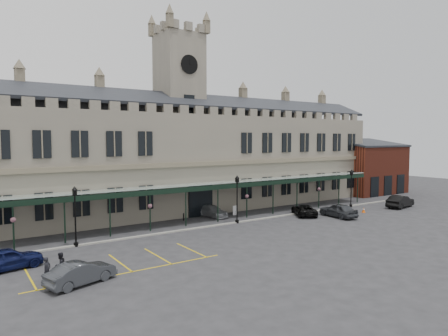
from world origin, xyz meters
TOP-DOWN VIEW (x-y plane):
  - ground at (0.00, 0.00)m, footprint 140.00×140.00m
  - station_building at (0.00, 15.91)m, footprint 60.00×10.36m
  - clock_tower at (0.00, 16.00)m, footprint 5.60×5.60m
  - canopy at (0.00, 7.46)m, footprint 50.00×4.10m
  - brick_annex at (34.00, 12.97)m, footprint 12.40×8.36m
  - kerb at (0.00, 5.50)m, footprint 60.00×0.40m
  - parking_markings at (-14.00, -1.50)m, footprint 16.00×6.00m
  - tree_behind_mid at (8.00, 25.00)m, footprint 6.00×6.00m
  - tree_behind_right at (24.00, 25.00)m, footprint 6.00×6.00m
  - lamp_post_left at (-15.53, 5.46)m, footprint 0.49×0.49m
  - lamp_post_mid at (1.32, 5.43)m, footprint 0.49×0.49m
  - lamp_post_right at (20.02, 5.19)m, footprint 0.48×0.48m
  - traffic_cone at (17.91, 1.61)m, footprint 0.41×0.41m
  - sign_board at (3.86, 9.31)m, footprint 0.66×0.08m
  - bollard_left at (-2.87, 9.81)m, footprint 0.15×0.15m
  - bollard_right at (4.32, 9.64)m, footprint 0.16×0.16m
  - car_left_a at (-21.00, 1.83)m, footprint 4.89×2.77m
  - car_left_b at (-17.50, -3.84)m, footprint 4.64×2.79m
  - car_taxi at (1.00, 10.00)m, footprint 2.63×4.79m
  - car_van at (10.42, 4.42)m, footprint 4.18×5.16m
  - car_right_a at (13.00, 1.46)m, footprint 2.31×4.94m
  - car_right_b at (25.00, 1.17)m, footprint 5.24×2.52m
  - person_a at (-19.20, -2.28)m, footprint 0.70×0.69m
  - person_b at (-18.30, -1.79)m, footprint 1.02×0.97m

SIDE VIEW (x-z plane):
  - ground at x=0.00m, z-range 0.00..0.00m
  - parking_markings at x=-14.00m, z-range -0.01..0.01m
  - kerb at x=0.00m, z-range 0.00..0.12m
  - traffic_cone at x=17.91m, z-range -0.01..0.64m
  - bollard_left at x=-2.87m, z-range 0.00..0.84m
  - bollard_right at x=4.32m, z-range 0.00..0.90m
  - sign_board at x=3.86m, z-range -0.01..1.11m
  - car_van at x=10.42m, z-range 0.00..1.31m
  - car_taxi at x=1.00m, z-range 0.00..1.32m
  - car_left_b at x=-17.50m, z-range 0.00..1.45m
  - car_left_a at x=-21.00m, z-range 0.00..1.57m
  - person_a at x=-19.20m, z-range 0.00..1.63m
  - car_right_a at x=13.00m, z-range 0.00..1.63m
  - car_right_b at x=25.00m, z-range 0.00..1.65m
  - person_b at x=-18.30m, z-range 0.00..1.66m
  - canopy at x=0.00m, z-range 0.25..4.55m
  - lamp_post_right at x=20.02m, z-range 0.47..5.49m
  - lamp_post_left at x=-15.53m, z-range 0.48..5.62m
  - lamp_post_mid at x=1.32m, z-range 0.48..5.69m
  - brick_annex at x=34.00m, z-range -0.46..8.77m
  - station_building at x=0.00m, z-range -2.18..15.12m
  - tree_behind_mid at x=8.00m, z-range 4.81..20.81m
  - tree_behind_right at x=24.00m, z-range 4.81..20.81m
  - clock_tower at x=0.00m, z-range 0.71..25.51m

